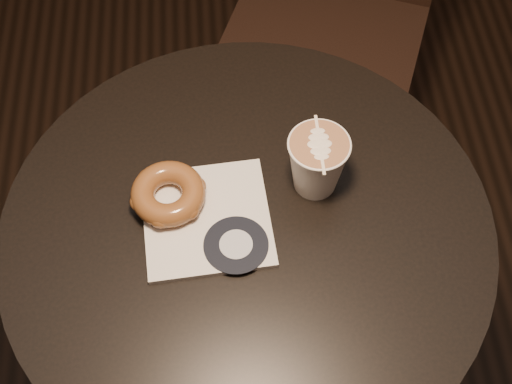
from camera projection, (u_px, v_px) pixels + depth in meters
cafe_table at (248, 284)px, 1.17m from camera, size 0.70×0.70×0.75m
pastry_bag at (207, 219)px, 1.00m from camera, size 0.19×0.19×0.01m
doughnut at (168, 194)px, 1.00m from camera, size 0.11×0.11×0.03m
latte_cup at (317, 164)px, 1.00m from camera, size 0.09×0.09×0.10m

